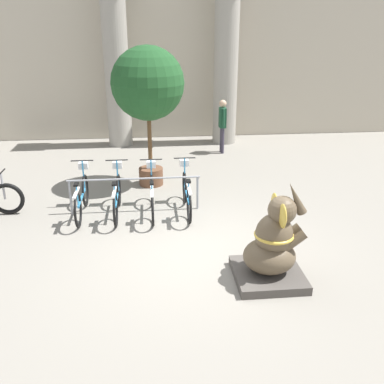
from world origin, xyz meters
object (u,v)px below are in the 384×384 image
Objects in this scene: bicycle_2 at (152,195)px; elephant_statue at (273,247)px; bicycle_3 at (187,193)px; bicycle_1 at (117,196)px; person_pedestrian at (222,122)px; bicycle_0 at (82,196)px; potted_tree at (148,86)px.

elephant_statue reaches higher than bicycle_2.
bicycle_1 is at bearing -179.51° from bicycle_3.
bicycle_3 is 1.09× the size of person_pedestrian.
bicycle_0 is at bearing 176.96° from bicycle_1.
elephant_statue is at bearing -40.19° from bicycle_0.
elephant_statue is (3.33, -2.81, 0.14)m from bicycle_0.
bicycle_1 is 1.00× the size of bicycle_2.
bicycle_0 is 3.05m from potted_tree.
bicycle_2 is 0.74m from bicycle_3.
potted_tree is at bearing 49.76° from bicycle_0.
bicycle_3 is at bearing -66.91° from potted_tree.
potted_tree reaches higher than bicycle_0.
bicycle_0 and bicycle_2 have the same top height.
bicycle_1 is at bearing 133.03° from elephant_statue.
elephant_statue is 7.27m from person_pedestrian.
bicycle_1 is 1.48m from bicycle_3.
potted_tree is at bearing 113.09° from bicycle_3.
potted_tree reaches higher than person_pedestrian.
bicycle_0 is 1.09× the size of person_pedestrian.
bicycle_1 is at bearing -123.77° from person_pedestrian.
bicycle_1 is 0.74m from bicycle_2.
bicycle_3 is (1.48, 0.01, 0.00)m from bicycle_1.
bicycle_3 is 3.00m from elephant_statue.
person_pedestrian reaches higher than bicycle_0.
bicycle_1 is at bearing -112.32° from potted_tree.
bicycle_3 is at bearing 111.65° from elephant_statue.
bicycle_2 is at bearing 123.93° from elephant_statue.
elephant_statue is (2.59, -2.77, 0.14)m from bicycle_1.
person_pedestrian reaches higher than bicycle_3.
potted_tree is at bearing 112.21° from elephant_statue.
bicycle_2 is at bearing -2.60° from bicycle_0.
person_pedestrian is (0.41, 7.24, 0.43)m from elephant_statue.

